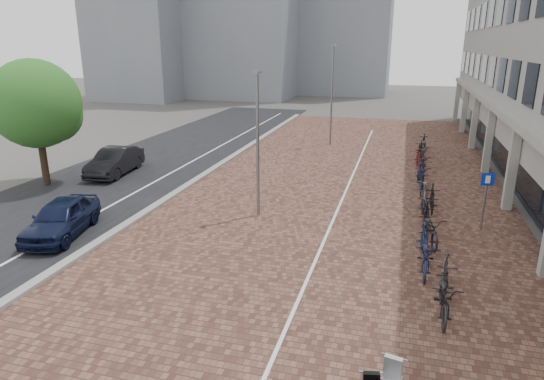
# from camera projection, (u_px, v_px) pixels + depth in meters

# --- Properties ---
(ground) EXTENTS (140.00, 140.00, 0.00)m
(ground) POSITION_uv_depth(u_px,v_px,m) (210.00, 303.00, 12.31)
(ground) COLOR #474442
(ground) RESTS_ON ground
(plaza_brick) EXTENTS (14.50, 42.00, 0.04)m
(plaza_brick) POSITION_uv_depth(u_px,v_px,m) (345.00, 183.00, 22.82)
(plaza_brick) COLOR brown
(plaza_brick) RESTS_ON ground
(street_asphalt) EXTENTS (8.00, 50.00, 0.03)m
(street_asphalt) POSITION_uv_depth(u_px,v_px,m) (143.00, 168.00, 25.66)
(street_asphalt) COLOR black
(street_asphalt) RESTS_ON ground
(curb) EXTENTS (0.35, 42.00, 0.14)m
(curb) POSITION_uv_depth(u_px,v_px,m) (209.00, 172.00, 24.63)
(curb) COLOR gray
(curb) RESTS_ON ground
(lane_line) EXTENTS (0.12, 44.00, 0.00)m
(lane_line) POSITION_uv_depth(u_px,v_px,m) (176.00, 170.00, 25.14)
(lane_line) COLOR white
(lane_line) RESTS_ON street_asphalt
(parking_line) EXTENTS (0.10, 30.00, 0.00)m
(parking_line) POSITION_uv_depth(u_px,v_px,m) (349.00, 183.00, 22.76)
(parking_line) COLOR white
(parking_line) RESTS_ON plaza_brick
(car_navy) EXTENTS (2.34, 4.08, 1.31)m
(car_navy) POSITION_uv_depth(u_px,v_px,m) (61.00, 218.00, 16.50)
(car_navy) COLOR black
(car_navy) RESTS_ON ground
(car_dark) EXTENTS (1.90, 4.26, 1.36)m
(car_dark) POSITION_uv_depth(u_px,v_px,m) (115.00, 161.00, 24.21)
(car_dark) COLOR black
(car_dark) RESTS_ON ground
(parking_sign) EXTENTS (0.45, 0.13, 2.17)m
(parking_sign) POSITION_uv_depth(u_px,v_px,m) (486.00, 193.00, 16.64)
(parking_sign) COLOR slate
(parking_sign) RESTS_ON ground
(lamp_near) EXTENTS (0.12, 0.12, 5.52)m
(lamp_near) POSITION_uv_depth(u_px,v_px,m) (258.00, 147.00, 17.73)
(lamp_near) COLOR slate
(lamp_near) RESTS_ON ground
(lamp_far) EXTENTS (0.12, 0.12, 6.35)m
(lamp_far) POSITION_uv_depth(u_px,v_px,m) (332.00, 97.00, 30.47)
(lamp_far) COLOR gray
(lamp_far) RESTS_ON ground
(street_tree) EXTENTS (4.04, 4.04, 5.88)m
(street_tree) POSITION_uv_depth(u_px,v_px,m) (39.00, 106.00, 21.54)
(street_tree) COLOR #382619
(street_tree) RESTS_ON ground
(bike_row) EXTENTS (1.21, 21.43, 1.05)m
(bike_row) POSITION_uv_depth(u_px,v_px,m) (425.00, 187.00, 20.49)
(bike_row) COLOR black
(bike_row) RESTS_ON ground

